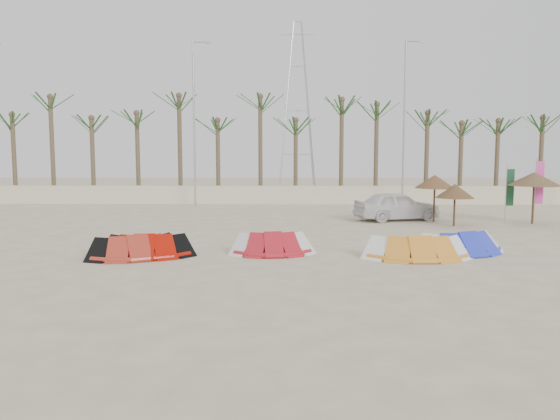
{
  "coord_description": "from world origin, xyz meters",
  "views": [
    {
      "loc": [
        0.41,
        -16.75,
        3.77
      ],
      "look_at": [
        0.0,
        6.0,
        1.3
      ],
      "focal_mm": 35.0,
      "sensor_mm": 36.0,
      "label": 1
    }
  ],
  "objects_px": {
    "kite_red_left": "(139,245)",
    "kite_red_right": "(273,242)",
    "parasol_left": "(435,182)",
    "parasol_right": "(534,179)",
    "parasol_mid": "(455,191)",
    "kite_orange": "(416,245)",
    "kite_blue": "(460,241)",
    "kite_red_mid": "(148,244)",
    "car": "(397,206)"
  },
  "relations": [
    {
      "from": "kite_red_right",
      "to": "parasol_mid",
      "type": "distance_m",
      "value": 11.7
    },
    {
      "from": "kite_red_right",
      "to": "car",
      "type": "distance_m",
      "value": 11.68
    },
    {
      "from": "parasol_left",
      "to": "kite_red_right",
      "type": "bearing_deg",
      "value": -132.44
    },
    {
      "from": "kite_orange",
      "to": "parasol_left",
      "type": "xyz_separation_m",
      "value": [
        3.19,
        9.75,
        1.73
      ]
    },
    {
      "from": "kite_red_left",
      "to": "kite_red_right",
      "type": "distance_m",
      "value": 4.84
    },
    {
      "from": "parasol_left",
      "to": "parasol_right",
      "type": "height_order",
      "value": "parasol_right"
    },
    {
      "from": "car",
      "to": "parasol_mid",
      "type": "bearing_deg",
      "value": -148.0
    },
    {
      "from": "kite_orange",
      "to": "kite_blue",
      "type": "distance_m",
      "value": 2.11
    },
    {
      "from": "parasol_right",
      "to": "kite_red_left",
      "type": "bearing_deg",
      "value": -153.18
    },
    {
      "from": "kite_red_left",
      "to": "kite_red_mid",
      "type": "distance_m",
      "value": 0.36
    },
    {
      "from": "kite_red_right",
      "to": "parasol_right",
      "type": "distance_m",
      "value": 15.76
    },
    {
      "from": "parasol_left",
      "to": "parasol_mid",
      "type": "distance_m",
      "value": 1.76
    },
    {
      "from": "parasol_mid",
      "to": "parasol_left",
      "type": "bearing_deg",
      "value": 110.05
    },
    {
      "from": "kite_red_right",
      "to": "car",
      "type": "xyz_separation_m",
      "value": [
        6.46,
        9.73,
        0.37
      ]
    },
    {
      "from": "kite_blue",
      "to": "car",
      "type": "xyz_separation_m",
      "value": [
        -0.53,
        9.42,
        0.37
      ]
    },
    {
      "from": "kite_red_right",
      "to": "kite_orange",
      "type": "bearing_deg",
      "value": -7.38
    },
    {
      "from": "kite_red_mid",
      "to": "kite_orange",
      "type": "relative_size",
      "value": 0.92
    },
    {
      "from": "kite_red_right",
      "to": "kite_red_left",
      "type": "bearing_deg",
      "value": -171.43
    },
    {
      "from": "kite_red_right",
      "to": "parasol_mid",
      "type": "relative_size",
      "value": 1.48
    },
    {
      "from": "kite_red_left",
      "to": "kite_red_right",
      "type": "relative_size",
      "value": 1.19
    },
    {
      "from": "kite_red_left",
      "to": "parasol_mid",
      "type": "bearing_deg",
      "value": 30.89
    },
    {
      "from": "kite_red_left",
      "to": "kite_orange",
      "type": "height_order",
      "value": "same"
    },
    {
      "from": "car",
      "to": "kite_red_left",
      "type": "bearing_deg",
      "value": 117.65
    },
    {
      "from": "parasol_left",
      "to": "car",
      "type": "relative_size",
      "value": 0.54
    },
    {
      "from": "kite_red_right",
      "to": "parasol_mid",
      "type": "bearing_deg",
      "value": 40.01
    },
    {
      "from": "kite_blue",
      "to": "kite_red_mid",
      "type": "bearing_deg",
      "value": -175.91
    },
    {
      "from": "parasol_mid",
      "to": "parasol_right",
      "type": "relative_size",
      "value": 0.79
    },
    {
      "from": "kite_red_right",
      "to": "kite_blue",
      "type": "height_order",
      "value": "same"
    },
    {
      "from": "kite_red_mid",
      "to": "car",
      "type": "height_order",
      "value": "car"
    },
    {
      "from": "kite_red_left",
      "to": "kite_blue",
      "type": "height_order",
      "value": "same"
    },
    {
      "from": "kite_red_right",
      "to": "parasol_right",
      "type": "bearing_deg",
      "value": 32.38
    },
    {
      "from": "kite_red_right",
      "to": "parasol_left",
      "type": "relative_size",
      "value": 1.25
    },
    {
      "from": "kite_red_right",
      "to": "car",
      "type": "bearing_deg",
      "value": 56.42
    },
    {
      "from": "kite_red_left",
      "to": "kite_red_right",
      "type": "bearing_deg",
      "value": 8.57
    },
    {
      "from": "kite_red_mid",
      "to": "kite_blue",
      "type": "bearing_deg",
      "value": 4.09
    },
    {
      "from": "kite_blue",
      "to": "parasol_left",
      "type": "distance_m",
      "value": 9.05
    },
    {
      "from": "parasol_mid",
      "to": "kite_orange",
      "type": "bearing_deg",
      "value": -114.96
    },
    {
      "from": "kite_blue",
      "to": "car",
      "type": "relative_size",
      "value": 0.83
    },
    {
      "from": "kite_red_right",
      "to": "car",
      "type": "relative_size",
      "value": 0.68
    },
    {
      "from": "parasol_mid",
      "to": "parasol_right",
      "type": "xyz_separation_m",
      "value": [
        4.31,
        0.91,
        0.56
      ]
    },
    {
      "from": "kite_red_left",
      "to": "kite_red_mid",
      "type": "relative_size",
      "value": 1.1
    },
    {
      "from": "car",
      "to": "kite_red_mid",
      "type": "bearing_deg",
      "value": 117.85
    },
    {
      "from": "kite_red_right",
      "to": "parasol_left",
      "type": "distance_m",
      "value": 12.43
    },
    {
      "from": "kite_orange",
      "to": "kite_red_mid",
      "type": "bearing_deg",
      "value": 179.14
    },
    {
      "from": "kite_red_left",
      "to": "parasol_left",
      "type": "relative_size",
      "value": 1.49
    },
    {
      "from": "parasol_right",
      "to": "parasol_left",
      "type": "bearing_deg",
      "value": 171.77
    },
    {
      "from": "parasol_right",
      "to": "kite_blue",
      "type": "bearing_deg",
      "value": -127.6
    },
    {
      "from": "parasol_left",
      "to": "parasol_right",
      "type": "distance_m",
      "value": 4.96
    },
    {
      "from": "kite_red_mid",
      "to": "kite_blue",
      "type": "xyz_separation_m",
      "value": [
        11.49,
        0.82,
        0.0
      ]
    },
    {
      "from": "kite_red_right",
      "to": "kite_orange",
      "type": "distance_m",
      "value": 5.16
    }
  ]
}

